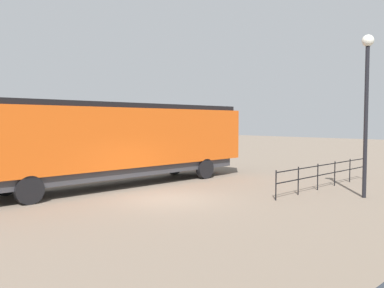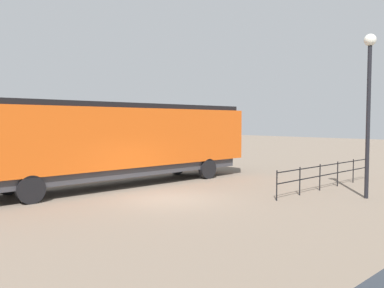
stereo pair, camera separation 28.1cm
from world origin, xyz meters
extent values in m
plane|color=#756656|center=(0.00, 0.00, 0.00)|extent=(120.00, 120.00, 0.00)
cube|color=#D15114|center=(-4.18, 0.38, 2.38)|extent=(2.84, 15.03, 2.76)
cube|color=black|center=(-4.18, 6.46, 1.97)|extent=(2.73, 2.86, 1.94)
cube|color=black|center=(-4.18, 0.38, 3.88)|extent=(2.56, 14.42, 0.24)
cube|color=#38383D|center=(-4.18, 0.38, 0.78)|extent=(2.56, 13.82, 0.45)
cylinder|color=black|center=(-5.45, 5.18, 0.55)|extent=(0.30, 1.10, 1.10)
cylinder|color=black|center=(-2.91, 5.18, 0.55)|extent=(0.30, 1.10, 1.10)
cylinder|color=black|center=(-5.45, -4.43, 0.55)|extent=(0.30, 1.10, 1.10)
cylinder|color=black|center=(-2.91, -4.43, 0.55)|extent=(0.30, 1.10, 1.10)
cylinder|color=black|center=(5.41, 5.99, 3.13)|extent=(0.16, 0.16, 6.25)
sphere|color=silver|center=(5.41, 5.99, 6.40)|extent=(0.48, 0.48, 0.48)
cube|color=black|center=(3.19, 7.11, 1.11)|extent=(0.04, 8.42, 0.04)
cube|color=black|center=(3.19, 7.11, 0.66)|extent=(0.04, 8.42, 0.04)
cylinder|color=black|center=(3.19, 2.90, 0.60)|extent=(0.05, 0.05, 1.21)
cylinder|color=black|center=(3.19, 4.59, 0.60)|extent=(0.05, 0.05, 1.21)
cylinder|color=black|center=(3.19, 6.27, 0.60)|extent=(0.05, 0.05, 1.21)
cylinder|color=black|center=(3.19, 7.95, 0.60)|extent=(0.05, 0.05, 1.21)
cylinder|color=black|center=(3.19, 9.64, 0.60)|extent=(0.05, 0.05, 1.21)
cylinder|color=black|center=(3.19, 11.32, 0.60)|extent=(0.05, 0.05, 1.21)
camera|label=1|loc=(11.99, -10.35, 3.15)|focal=36.95mm
camera|label=2|loc=(12.18, -10.15, 3.15)|focal=36.95mm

